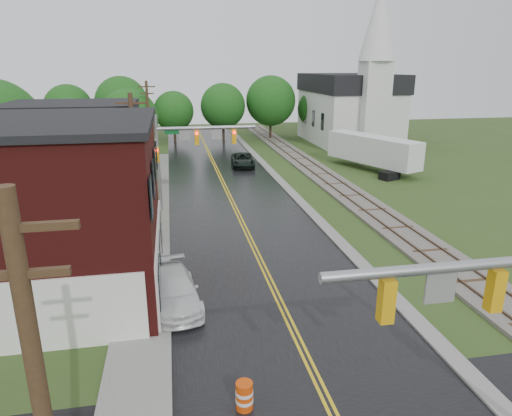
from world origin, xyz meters
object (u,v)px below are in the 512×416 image
object	(u,v)px
church	(352,101)
construction_barrel	(244,396)
traffic_signal_far	(187,145)
utility_pole_c	(149,122)
tree_left_c	(72,131)
suv_dark	(243,160)
tree_left_e	(130,120)
pickup_white	(174,290)
utility_pole_b	(136,164)
semi_trailer	(373,150)

from	to	relation	value
church	construction_barrel	size ratio (longest dim) A/B	20.40
traffic_signal_far	utility_pole_c	xyz separation A→B (m)	(-3.33, 17.00, -0.25)
tree_left_c	suv_dark	world-z (taller)	tree_left_c
traffic_signal_far	suv_dark	bearing A→B (deg)	66.45
traffic_signal_far	utility_pole_c	distance (m)	17.33
suv_dark	tree_left_e	bearing A→B (deg)	165.19
construction_barrel	traffic_signal_far	bearing A→B (deg)	91.99
pickup_white	construction_barrel	size ratio (longest dim) A/B	5.16
traffic_signal_far	tree_left_c	distance (m)	16.56
church	utility_pole_c	size ratio (longest dim) A/B	2.22
utility_pole_c	tree_left_e	bearing A→B (deg)	137.16
pickup_white	suv_dark	bearing A→B (deg)	67.76
traffic_signal_far	suv_dark	xyz separation A→B (m)	(6.41, 14.71, -4.26)
tree_left_e	church	bearing A→B (deg)	15.20
utility_pole_c	pickup_white	xyz separation A→B (m)	(2.00, -31.35, -3.99)
church	utility_pole_b	xyz separation A→B (m)	(-26.80, -31.74, -1.11)
utility_pole_c	church	bearing A→B (deg)	19.97
tree_left_c	utility_pole_c	bearing A→B (deg)	30.20
church	tree_left_e	xyz separation A→B (m)	(-28.85, -7.84, -1.02)
traffic_signal_far	construction_barrel	world-z (taller)	traffic_signal_far
utility_pole_b	tree_left_c	world-z (taller)	utility_pole_b
traffic_signal_far	church	bearing A→B (deg)	48.73
tree_left_e	pickup_white	xyz separation A→B (m)	(4.05, -33.24, -4.08)
utility_pole_c	tree_left_e	distance (m)	2.79
tree_left_c	pickup_white	size ratio (longest dim) A/B	1.51
pickup_white	construction_barrel	bearing A→B (deg)	-81.15
semi_trailer	utility_pole_b	bearing A→B (deg)	-145.95
pickup_white	church	bearing A→B (deg)	51.56
utility_pole_c	suv_dark	size ratio (longest dim) A/B	1.76
tree_left_c	pickup_white	distance (m)	28.95
tree_left_e	utility_pole_c	bearing A→B (deg)	-42.84
traffic_signal_far	pickup_white	size ratio (longest dim) A/B	1.45
church	pickup_white	size ratio (longest dim) A/B	3.96
utility_pole_c	suv_dark	bearing A→B (deg)	-13.21
tree_left_c	tree_left_e	size ratio (longest dim) A/B	0.94
utility_pole_b	construction_barrel	bearing A→B (deg)	-76.13
utility_pole_c	suv_dark	world-z (taller)	utility_pole_c
traffic_signal_far	utility_pole_b	distance (m)	6.01
traffic_signal_far	tree_left_c	bearing A→B (deg)	128.82
traffic_signal_far	semi_trailer	xyz separation A→B (m)	(19.40, 10.36, -2.83)
traffic_signal_far	construction_barrel	xyz separation A→B (m)	(0.75, -21.52, -4.48)
tree_left_e	traffic_signal_far	bearing A→B (deg)	-74.11
utility_pole_c	suv_dark	distance (m)	10.78
traffic_signal_far	tree_left_c	xyz separation A→B (m)	(-10.38, 12.90, -0.46)
tree_left_e	pickup_white	bearing A→B (deg)	-83.06
utility_pole_b	utility_pole_c	bearing A→B (deg)	90.00
utility_pole_c	pickup_white	distance (m)	31.66
utility_pole_b	traffic_signal_far	bearing A→B (deg)	56.32
traffic_signal_far	utility_pole_c	size ratio (longest dim) A/B	0.82
pickup_white	semi_trailer	world-z (taller)	semi_trailer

